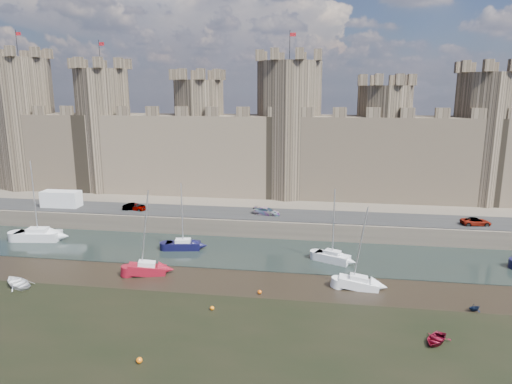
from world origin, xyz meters
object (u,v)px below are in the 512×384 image
Objects in this scene: sailboat_4 at (147,268)px; car_0 at (136,207)px; sailboat_2 at (332,256)px; van at (61,199)px; car_2 at (267,211)px; car_1 at (134,207)px; sailboat_1 at (183,245)px; car_3 at (476,222)px; sailboat_0 at (38,235)px; sailboat_5 at (359,283)px.

car_0 is at bearing 100.12° from sailboat_4.
van is at bearing -170.84° from sailboat_2.
car_2 is at bearing -0.86° from van.
car_1 is 0.38× the size of sailboat_1.
sailboat_1 is 8.82m from sailboat_4.
car_1 is at bearing 100.85° from car_0.
car_1 is 50.05m from car_3.
sailboat_4 is at bearing -32.50° from sailboat_0.
sailboat_5 is (43.58, -9.44, -0.19)m from sailboat_0.
sailboat_1 is 0.98× the size of sailboat_2.
sailboat_4 reaches higher than sailboat_1.
sailboat_5 reaches higher than van.
sailboat_5 is (2.69, -7.30, -0.08)m from sailboat_2.
sailboat_2 is 22.25m from sailboat_4.
car_2 is at bearing 126.33° from sailboat_5.
sailboat_1 is at bearing 95.03° from car_3.
sailboat_0 reaches higher than car_3.
car_2 is 0.44× the size of sailboat_1.
car_0 is 0.86× the size of car_2.
car_0 is 37.75m from sailboat_5.
sailboat_5 is (12.33, -18.79, -2.40)m from car_2.
car_3 is at bearing -1.95° from van.
sailboat_4 is at bearing -110.07° from sailboat_1.
car_0 is at bearing -1.76° from van.
sailboat_0 reaches higher than sailboat_5.
car_2 reaches higher than car_1.
sailboat_2 is at bearing 2.32° from sailboat_4.
sailboat_4 is at bearing -41.68° from van.
sailboat_2 is at bearing -95.27° from car_0.
van reaches higher than car_2.
car_0 is 0.34× the size of sailboat_4.
car_3 is 44.37m from sailboat_4.
sailboat_0 is at bearing 117.22° from car_1.
car_3 is at bearing -104.53° from car_1.
car_3 is 0.35× the size of sailboat_0.
car_0 is 49.73m from car_3.
car_1 is at bearing 128.74° from sailboat_1.
car_2 is 32.69m from sailboat_0.
car_3 is (29.22, -0.99, -0.02)m from car_2.
car_0 is 0.30× the size of sailboat_0.
van is (-12.17, 0.09, 0.75)m from car_1.
car_2 is at bearing 9.16° from sailboat_0.
car_3 is 0.66× the size of van.
sailboat_0 is at bearing 119.40° from car_2.
sailboat_0 is at bearing -80.41° from van.
van is 0.65× the size of sailboat_2.
car_1 is 0.34× the size of sailboat_4.
sailboat_1 is 0.90× the size of sailboat_4.
car_1 is 14.72m from sailboat_1.
sailboat_1 is (-39.12, -8.91, -2.32)m from car_3.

